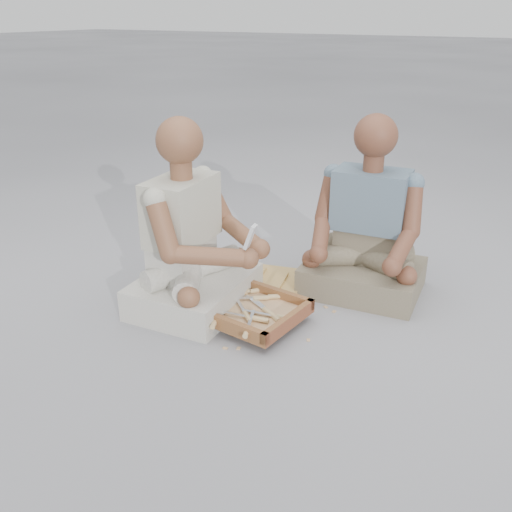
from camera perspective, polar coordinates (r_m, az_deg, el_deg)
The scene contains 28 objects.
ground at distance 2.52m, azimuth -0.16°, elevation -7.21°, with size 60.00×60.00×0.00m, color #97979C.
carved_panel at distance 2.89m, azimuth -1.32°, elevation -2.59°, with size 0.59×0.39×0.04m, color olive.
tool_tray at distance 2.55m, azimuth -0.95°, elevation -5.32°, with size 0.52×0.43×0.06m.
chisel_0 at distance 2.65m, azimuth -1.61°, elevation -3.90°, with size 0.07×0.22×0.02m.
chisel_1 at distance 2.68m, azimuth -0.30°, elevation -3.52°, with size 0.15×0.18×0.02m.
chisel_2 at distance 2.48m, azimuth -1.03°, elevation -5.84°, with size 0.17×0.16×0.02m.
chisel_3 at distance 2.47m, azimuth 2.36°, elevation -6.10°, with size 0.22×0.05×0.02m.
chisel_4 at distance 2.52m, azimuth 0.97°, elevation -5.43°, with size 0.20×0.12×0.02m.
chisel_5 at distance 2.44m, azimuth -4.10°, elevation -6.46°, with size 0.10×0.21×0.02m.
chisel_6 at distance 2.44m, azimuth 0.00°, elevation -6.27°, with size 0.22×0.05×0.02m.
chisel_7 at distance 2.48m, azimuth 1.66°, elevation -5.93°, with size 0.19×0.14×0.02m.
chisel_8 at distance 2.63m, azimuth 1.50°, elevation -4.09°, with size 0.19×0.14×0.02m.
chisel_9 at distance 2.61m, azimuth 0.02°, elevation -4.22°, with size 0.19×0.13×0.02m.
chisel_10 at distance 2.36m, azimuth -0.87°, elevation -7.34°, with size 0.10×0.21×0.02m.
wood_chip_0 at distance 2.76m, azimuth 7.30°, elevation -4.55°, with size 0.02×0.01×0.00m, color tan.
wood_chip_1 at distance 2.71m, azimuth 6.97°, elevation -5.09°, with size 0.02×0.01×0.00m, color tan.
wood_chip_2 at distance 2.38m, azimuth -1.75°, elevation -9.22°, with size 0.02×0.01×0.00m, color tan.
wood_chip_3 at distance 2.67m, azimuth -1.06°, elevation -5.31°, with size 0.02×0.01×0.00m, color tan.
wood_chip_4 at distance 2.92m, azimuth -2.65°, elevation -2.69°, with size 0.02×0.01×0.00m, color tan.
wood_chip_5 at distance 2.38m, azimuth -3.10°, elevation -9.19°, with size 0.02×0.01×0.00m, color tan.
wood_chip_6 at distance 2.67m, azimuth 7.81°, elevation -5.52°, with size 0.02×0.01×0.00m, color tan.
wood_chip_7 at distance 2.45m, azimuth 5.26°, elevation -8.37°, with size 0.02×0.01×0.00m, color tan.
wood_chip_8 at distance 2.57m, azimuth 3.21°, elevation -6.55°, with size 0.02×0.01×0.00m, color tan.
wood_chip_9 at distance 2.83m, azimuth -2.18°, elevation -3.57°, with size 0.02×0.01×0.00m, color tan.
wood_chip_10 at distance 2.92m, azimuth -0.57°, elevation -2.66°, with size 0.02×0.01×0.00m, color tan.
craftsman at distance 2.60m, azimuth -6.46°, elevation 0.98°, with size 0.60×0.60×0.88m.
companion at distance 2.79m, azimuth 10.98°, elevation 2.03°, with size 0.59×0.49×0.86m.
mobile_phone at distance 2.36m, azimuth -0.58°, elevation 1.95°, with size 0.06×0.05×0.11m.
Camera 1 is at (1.08, -1.88, 1.29)m, focal length 40.00 mm.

